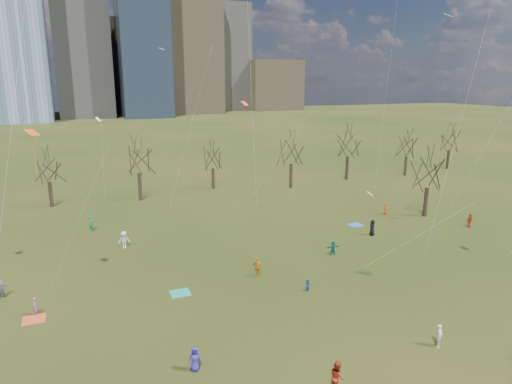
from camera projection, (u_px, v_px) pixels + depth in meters
name	position (u px, v px, depth m)	size (l,w,h in m)	color
ground	(317.00, 321.00, 33.49)	(500.00, 500.00, 0.00)	black
downtown_skyline	(93.00, 32.00, 212.99)	(212.50, 78.00, 118.00)	slate
bare_tree_row	(190.00, 159.00, 65.52)	(113.04, 29.80, 9.50)	black
blanket_teal	(180.00, 293.00, 37.78)	(1.60, 1.50, 0.03)	teal
blanket_navy	(356.00, 225.00, 55.46)	(1.60, 1.50, 0.03)	blue
blanket_crimson	(34.00, 319.00, 33.65)	(1.60, 1.50, 0.03)	#C94D28
person_0	(195.00, 359.00, 27.56)	(0.78, 0.51, 1.59)	#2D2398
person_1	(439.00, 336.00, 30.09)	(0.58, 0.38, 1.58)	white
person_2	(337.00, 377.00, 25.64)	(0.95, 0.74, 1.95)	#AB2D18
person_4	(258.00, 267.00, 40.77)	(1.06, 0.44, 1.81)	orange
person_5	(333.00, 248.00, 45.86)	(1.42, 0.45, 1.53)	#176B5B
person_6	(372.00, 228.00, 51.63)	(0.90, 0.59, 1.84)	black
person_7	(35.00, 307.00, 34.04)	(0.53, 0.35, 1.44)	#974B8F
person_8	(307.00, 286.00, 37.92)	(0.54, 0.42, 1.11)	#234C9A
person_9	(124.00, 240.00, 47.74)	(1.17, 0.67, 1.81)	silver
person_10	(470.00, 221.00, 54.49)	(0.98, 0.41, 1.67)	#AE2A18
person_11	(2.00, 289.00, 36.86)	(1.41, 0.45, 1.52)	slate
person_12	(386.00, 209.00, 59.94)	(0.68, 0.44, 1.39)	red
person_13	(91.00, 224.00, 52.97)	(0.68, 0.45, 1.87)	#1B7D49
kites_airborne	(278.00, 114.00, 45.85)	(65.41, 41.69, 35.54)	#ED5813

